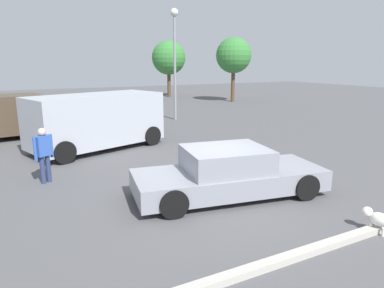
{
  "coord_description": "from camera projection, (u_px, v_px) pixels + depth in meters",
  "views": [
    {
      "loc": [
        -4.3,
        -6.99,
        3.23
      ],
      "look_at": [
        0.28,
        1.83,
        0.9
      ],
      "focal_mm": 32.54,
      "sensor_mm": 36.0,
      "label": 1
    }
  ],
  "objects": [
    {
      "name": "parking_curb",
      "position": [
        309.0,
        251.0,
        6.0
      ],
      "size": [
        9.95,
        0.2,
        0.12
      ],
      "primitive_type": "cube",
      "color": "#B7B2A8",
      "rests_on": "ground_plane"
    },
    {
      "name": "van_white",
      "position": [
        97.0,
        120.0,
        13.13
      ],
      "size": [
        5.29,
        3.53,
        2.08
      ],
      "rotation": [
        0.0,
        0.0,
        0.32
      ],
      "color": "#B2B7C1",
      "rests_on": "ground_plane"
    },
    {
      "name": "pedestrian",
      "position": [
        44.0,
        151.0,
        9.41
      ],
      "size": [
        0.51,
        0.4,
        1.53
      ],
      "rotation": [
        0.0,
        0.0,
        2.07
      ],
      "color": "navy",
      "rests_on": "ground_plane"
    },
    {
      "name": "tree_far_right",
      "position": [
        234.0,
        56.0,
        28.7
      ],
      "size": [
        2.92,
        2.92,
        5.28
      ],
      "color": "brown",
      "rests_on": "ground_plane"
    },
    {
      "name": "sedan_foreground",
      "position": [
        228.0,
        174.0,
        8.55
      ],
      "size": [
        4.91,
        2.51,
        1.22
      ],
      "rotation": [
        0.0,
        0.0,
        -0.17
      ],
      "color": "gray",
      "rests_on": "ground_plane"
    },
    {
      "name": "dog",
      "position": [
        377.0,
        218.0,
        6.74
      ],
      "size": [
        0.33,
        0.63,
        0.46
      ],
      "rotation": [
        0.0,
        0.0,
        1.79
      ],
      "color": "white",
      "rests_on": "ground_plane"
    },
    {
      "name": "ground_plane",
      "position": [
        216.0,
        195.0,
        8.71
      ],
      "size": [
        80.0,
        80.0,
        0.0
      ],
      "primitive_type": "plane",
      "color": "#515154"
    },
    {
      "name": "light_post_near",
      "position": [
        175.0,
        45.0,
        19.28
      ],
      "size": [
        0.44,
        0.44,
        6.11
      ],
      "color": "gray",
      "rests_on": "ground_plane"
    },
    {
      "name": "tree_back_center",
      "position": [
        169.0,
        58.0,
        32.97
      ],
      "size": [
        3.19,
        3.19,
        5.27
      ],
      "color": "brown",
      "rests_on": "ground_plane"
    }
  ]
}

